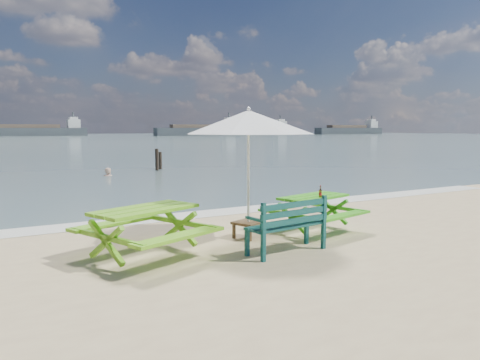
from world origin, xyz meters
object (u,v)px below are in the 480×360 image
beer_bottle (320,194)px  swimmer (108,185)px  picnic_table_left (146,234)px  park_bench (286,236)px  side_table (248,229)px  patio_umbrella (249,122)px  picnic_table_right (313,214)px

beer_bottle → swimmer: size_ratio=0.15×
picnic_table_left → park_bench: 2.38m
picnic_table_left → park_bench: size_ratio=1.58×
side_table → patio_umbrella: bearing=180.0°
picnic_table_left → patio_umbrella: (2.18, 0.35, 1.84)m
picnic_table_left → park_bench: park_bench is taller
side_table → patio_umbrella: patio_umbrella is taller
picnic_table_left → swimmer: picnic_table_left is taller
side_table → beer_bottle: (1.45, -0.40, 0.65)m
picnic_table_right → swimmer: (-0.90, 13.42, -0.79)m
picnic_table_right → side_table: 1.50m
side_table → beer_bottle: bearing=-15.4°
side_table → beer_bottle: beer_bottle is taller
picnic_table_right → patio_umbrella: size_ratio=0.63×
patio_umbrella → beer_bottle: 2.06m
picnic_table_left → patio_umbrella: 2.87m
patio_umbrella → swimmer: 13.55m
picnic_table_left → picnic_table_right: 3.66m
park_bench → swimmer: (0.55, 14.50, -0.71)m
patio_umbrella → picnic_table_left: bearing=-170.9°
swimmer → picnic_table_right: bearing=-86.1°
park_bench → side_table: park_bench is taller
picnic_table_right → beer_bottle: (-0.03, -0.25, 0.46)m
picnic_table_right → park_bench: 1.81m
swimmer → patio_umbrella: bearing=-92.5°
side_table → beer_bottle: size_ratio=2.65×
picnic_table_left → picnic_table_right: size_ratio=1.19×
park_bench → swimmer: size_ratio=0.97×
picnic_table_left → beer_bottle: 3.65m
picnic_table_left → park_bench: (2.20, -0.88, -0.12)m
picnic_table_right → swimmer: 13.47m
picnic_table_right → patio_umbrella: bearing=174.3°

